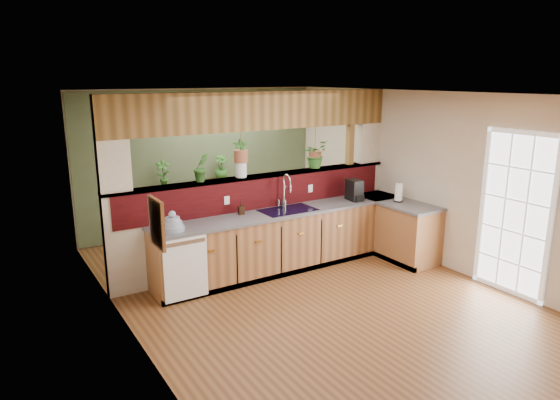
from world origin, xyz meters
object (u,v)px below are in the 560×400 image
glass_jar (241,164)px  dish_stack (173,224)px  soap_dispenser (241,208)px  shelving_console (199,207)px  coffee_maker (355,191)px  paper_towel (399,193)px  faucet (285,189)px

glass_jar → dish_stack: bearing=-160.0°
soap_dispenser → shelving_console: size_ratio=0.13×
coffee_maker → dish_stack: bearing=-171.7°
paper_towel → shelving_console: bearing=128.4°
dish_stack → shelving_console: size_ratio=0.22×
dish_stack → glass_jar: size_ratio=0.79×
glass_jar → soap_dispenser: bearing=-118.7°
soap_dispenser → shelving_console: 2.20m
faucet → dish_stack: size_ratio=1.71×
dish_stack → coffee_maker: coffee_maker is taller
soap_dispenser → glass_jar: glass_jar is taller
soap_dispenser → glass_jar: bearing=61.3°
coffee_maker → glass_jar: (-1.78, 0.44, 0.53)m
dish_stack → soap_dispenser: (1.09, 0.22, 0.01)m
faucet → paper_towel: size_ratio=1.66×
coffee_maker → paper_towel: size_ratio=1.08×
paper_towel → faucet: bearing=159.2°
soap_dispenser → glass_jar: (0.12, 0.23, 0.59)m
paper_towel → glass_jar: 2.52m
coffee_maker → shelving_console: 2.92m
soap_dispenser → coffee_maker: coffee_maker is taller
coffee_maker → faucet: bearing=177.6°
soap_dispenser → shelving_console: bearing=83.5°
faucet → glass_jar: size_ratio=1.36×
dish_stack → paper_towel: 3.55m
soap_dispenser → paper_towel: bearing=-14.7°
soap_dispenser → glass_jar: 0.64m
shelving_console → coffee_maker: bearing=-75.5°
faucet → shelving_console: 2.28m
dish_stack → glass_jar: bearing=20.0°
dish_stack → shelving_console: 2.74m
paper_towel → glass_jar: (-2.31, 0.86, 0.54)m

